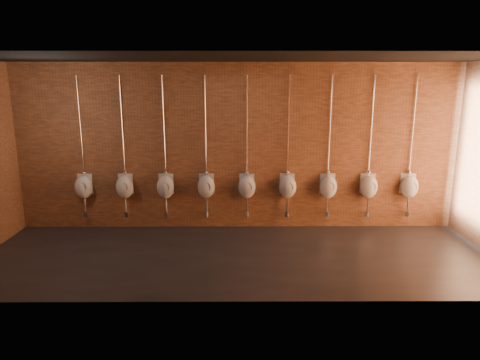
% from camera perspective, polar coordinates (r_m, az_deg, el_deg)
% --- Properties ---
extents(ground, '(8.50, 8.50, 0.00)m').
position_cam_1_polar(ground, '(7.25, -0.34, -10.14)').
color(ground, black).
rests_on(ground, ground).
extents(room_shell, '(8.54, 3.04, 3.22)m').
position_cam_1_polar(room_shell, '(6.72, -0.36, 5.83)').
color(room_shell, black).
rests_on(room_shell, ground).
extents(urinal_0, '(0.38, 0.34, 2.71)m').
position_cam_1_polar(urinal_0, '(8.81, -20.11, -0.77)').
color(urinal_0, silver).
rests_on(urinal_0, ground).
extents(urinal_1, '(0.38, 0.34, 2.71)m').
position_cam_1_polar(urinal_1, '(8.57, -15.13, -0.79)').
color(urinal_1, silver).
rests_on(urinal_1, ground).
extents(urinal_2, '(0.38, 0.34, 2.71)m').
position_cam_1_polar(urinal_2, '(8.41, -9.91, -0.80)').
color(urinal_2, silver).
rests_on(urinal_2, ground).
extents(urinal_3, '(0.38, 0.34, 2.71)m').
position_cam_1_polar(urinal_3, '(8.31, -4.53, -0.80)').
color(urinal_3, silver).
rests_on(urinal_3, ground).
extents(urinal_4, '(0.38, 0.34, 2.71)m').
position_cam_1_polar(urinal_4, '(8.29, 0.93, -0.79)').
color(urinal_4, silver).
rests_on(urinal_4, ground).
extents(urinal_5, '(0.38, 0.34, 2.71)m').
position_cam_1_polar(urinal_5, '(8.35, 6.36, -0.78)').
color(urinal_5, silver).
rests_on(urinal_5, ground).
extents(urinal_6, '(0.38, 0.34, 2.71)m').
position_cam_1_polar(urinal_6, '(8.47, 11.68, -0.76)').
color(urinal_6, silver).
rests_on(urinal_6, ground).
extents(urinal_7, '(0.38, 0.34, 2.71)m').
position_cam_1_polar(urinal_7, '(8.67, 16.79, -0.74)').
color(urinal_7, silver).
rests_on(urinal_7, ground).
extents(urinal_8, '(0.38, 0.34, 2.71)m').
position_cam_1_polar(urinal_8, '(8.94, 21.64, -0.71)').
color(urinal_8, silver).
rests_on(urinal_8, ground).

